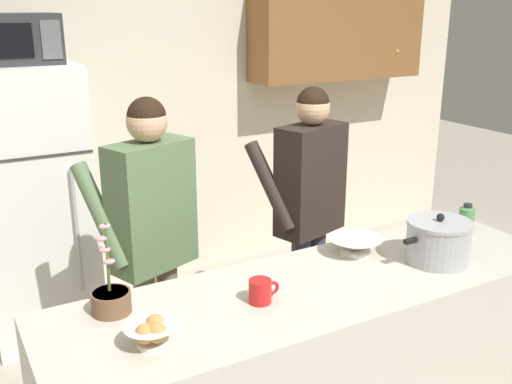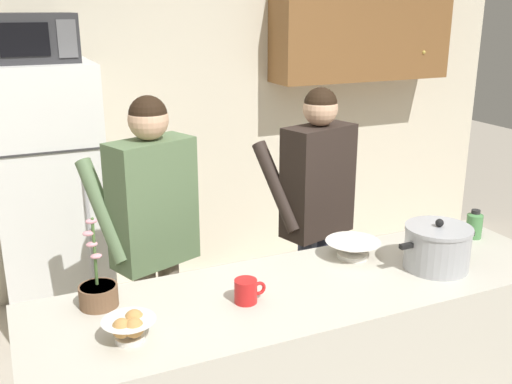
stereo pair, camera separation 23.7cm
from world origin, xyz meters
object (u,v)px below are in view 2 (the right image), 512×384
Objects in this scene: cooking_pot at (437,247)px; empty_bowl at (353,248)px; person_near_pot at (153,220)px; potted_orchid at (98,292)px; bread_bowl at (130,328)px; microwave at (33,38)px; bottle_near_edge at (474,224)px; refrigerator at (51,199)px; person_by_sink at (316,196)px; coffee_mug at (246,291)px.

cooking_pot is 1.58× the size of empty_bowl.
cooking_pot is (1.05, -0.85, -0.00)m from person_near_pot.
bread_bowl is at bearing -80.03° from potted_orchid.
microwave is at bearing 90.40° from potted_orchid.
bottle_near_edge is at bearing -23.75° from person_near_pot.
microwave is (0.00, -0.02, 1.00)m from refrigerator.
bottle_near_edge is (1.85, -1.70, -0.86)m from microwave.
microwave reaches higher than bottle_near_edge.
person_near_pot reaches higher than person_by_sink.
potted_orchid reaches higher than coffee_mug.
person_by_sink is 0.85m from bottle_near_edge.
potted_orchid is (-0.05, 0.30, 0.01)m from bread_bowl.
person_by_sink is (1.34, -1.02, -0.85)m from microwave.
empty_bowl is at bearing 137.80° from cooking_pot.
potted_orchid is (-0.53, 0.21, 0.01)m from coffee_mug.
person_near_pot is 4.06× the size of cooking_pot.
person_near_pot is 0.81m from coffee_mug.
refrigerator reaches higher than potted_orchid.
coffee_mug reaches higher than empty_bowl.
refrigerator is at bearing 137.14° from bottle_near_edge.
bread_bowl is at bearing -172.28° from bottle_near_edge.
bread_bowl is 1.31× the size of bottle_near_edge.
refrigerator is 3.57× the size of microwave.
person_by_sink reaches higher than cooking_pot.
bread_bowl is at bearing -88.11° from microwave.
bottle_near_edge is at bearing -42.50° from microwave.
bottle_near_edge reaches higher than coffee_mug.
bread_bowl is 0.75× the size of empty_bowl.
potted_orchid is at bearing -122.44° from person_near_pot.
potted_orchid is (0.01, -1.64, -0.87)m from microwave.
person_near_pot is at bearing -69.88° from microwave.
person_near_pot is 6.43× the size of empty_bowl.
person_by_sink is at bearing 2.03° from person_near_pot.
coffee_mug is (0.55, -1.87, 0.11)m from refrigerator.
refrigerator is 1.00m from microwave.
person_near_pot reaches higher than potted_orchid.
person_by_sink is 6.35× the size of empty_bowl.
bread_bowl is at bearing -178.45° from cooking_pot.
person_near_pot is at bearing 156.25° from bottle_near_edge.
person_near_pot is 1.35m from cooking_pot.
refrigerator is 2.04m from empty_bowl.
cooking_pot is 0.37m from empty_bowl.
empty_bowl is at bearing 176.44° from bottle_near_edge.
microwave reaches higher than bread_bowl.
person_by_sink reaches higher than coffee_mug.
microwave is 2.66m from bottle_near_edge.
microwave is 0.29× the size of person_near_pot.
coffee_mug is 0.65m from empty_bowl.
person_by_sink is at bearing 35.93° from bread_bowl.
microwave is 0.30× the size of person_by_sink.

